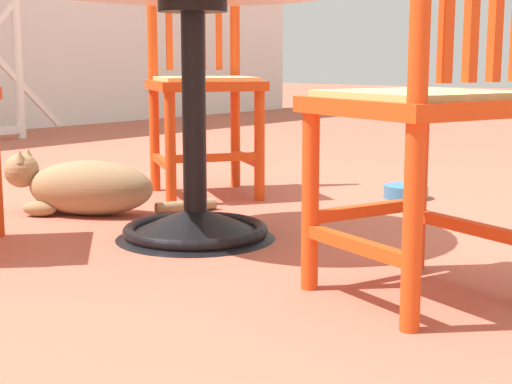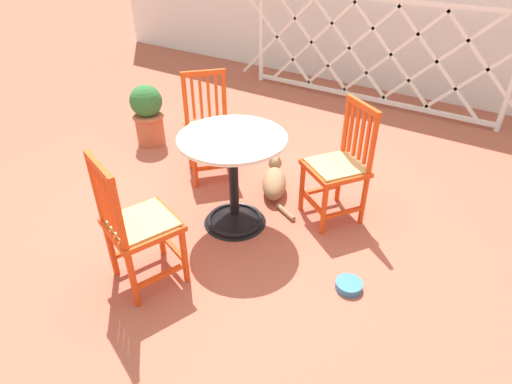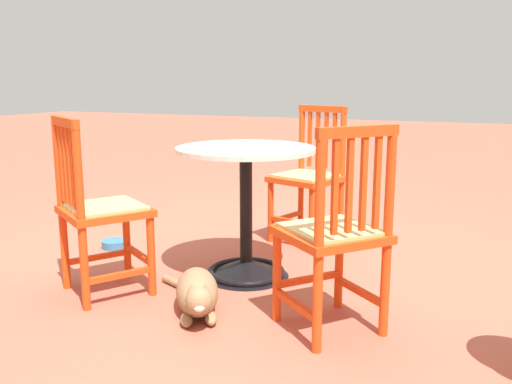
{
  "view_description": "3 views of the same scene",
  "coord_description": "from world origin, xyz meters",
  "px_view_note": "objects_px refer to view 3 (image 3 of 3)",
  "views": [
    {
      "loc": [
        -1.69,
        -1.51,
        0.53
      ],
      "look_at": [
        0.14,
        -0.0,
        0.13
      ],
      "focal_mm": 54.87,
      "sensor_mm": 36.0,
      "label": 1
    },
    {
      "loc": [
        1.55,
        -1.97,
        1.97
      ],
      "look_at": [
        0.15,
        0.1,
        0.34
      ],
      "focal_mm": 29.36,
      "sensor_mm": 36.0,
      "label": 2
    },
    {
      "loc": [
        -1.22,
        2.81,
        1.09
      ],
      "look_at": [
        -0.14,
        0.2,
        0.51
      ],
      "focal_mm": 38.88,
      "sensor_mm": 36.0,
      "label": 3
    }
  ],
  "objects_px": {
    "orange_chair_by_planter": "(99,211)",
    "orange_chair_at_corner": "(309,178)",
    "cafe_table": "(246,227)",
    "pet_water_bowl": "(115,244)",
    "orange_chair_facing_out": "(334,236)",
    "tabby_cat": "(197,294)"
  },
  "relations": [
    {
      "from": "orange_chair_by_planter",
      "to": "tabby_cat",
      "type": "relative_size",
      "value": 1.62
    },
    {
      "from": "orange_chair_facing_out",
      "to": "pet_water_bowl",
      "type": "xyz_separation_m",
      "value": [
        1.64,
        -0.64,
        -0.41
      ]
    },
    {
      "from": "cafe_table",
      "to": "orange_chair_by_planter",
      "type": "relative_size",
      "value": 0.83
    },
    {
      "from": "orange_chair_by_planter",
      "to": "orange_chair_at_corner",
      "type": "relative_size",
      "value": 1.0
    },
    {
      "from": "orange_chair_facing_out",
      "to": "orange_chair_by_planter",
      "type": "bearing_deg",
      "value": 1.4
    },
    {
      "from": "orange_chair_by_planter",
      "to": "pet_water_bowl",
      "type": "xyz_separation_m",
      "value": [
        0.43,
        -0.67,
        -0.41
      ]
    },
    {
      "from": "cafe_table",
      "to": "pet_water_bowl",
      "type": "xyz_separation_m",
      "value": [
        1.01,
        -0.15,
        -0.26
      ]
    },
    {
      "from": "cafe_table",
      "to": "orange_chair_at_corner",
      "type": "distance_m",
      "value": 0.83
    },
    {
      "from": "cafe_table",
      "to": "orange_chair_at_corner",
      "type": "bearing_deg",
      "value": -97.74
    },
    {
      "from": "cafe_table",
      "to": "pet_water_bowl",
      "type": "bearing_deg",
      "value": -8.67
    },
    {
      "from": "orange_chair_by_planter",
      "to": "tabby_cat",
      "type": "bearing_deg",
      "value": 175.79
    },
    {
      "from": "cafe_table",
      "to": "tabby_cat",
      "type": "bearing_deg",
      "value": 88.94
    },
    {
      "from": "orange_chair_by_planter",
      "to": "orange_chair_at_corner",
      "type": "bearing_deg",
      "value": -117.67
    },
    {
      "from": "orange_chair_by_planter",
      "to": "orange_chair_at_corner",
      "type": "height_order",
      "value": "same"
    },
    {
      "from": "orange_chair_facing_out",
      "to": "tabby_cat",
      "type": "xyz_separation_m",
      "value": [
        0.63,
        0.07,
        -0.34
      ]
    },
    {
      "from": "orange_chair_at_corner",
      "to": "tabby_cat",
      "type": "relative_size",
      "value": 1.62
    },
    {
      "from": "tabby_cat",
      "to": "pet_water_bowl",
      "type": "relative_size",
      "value": 3.32
    },
    {
      "from": "orange_chair_by_planter",
      "to": "pet_water_bowl",
      "type": "relative_size",
      "value": 5.36
    },
    {
      "from": "cafe_table",
      "to": "orange_chair_at_corner",
      "type": "height_order",
      "value": "orange_chair_at_corner"
    },
    {
      "from": "cafe_table",
      "to": "tabby_cat",
      "type": "distance_m",
      "value": 0.59
    },
    {
      "from": "tabby_cat",
      "to": "pet_water_bowl",
      "type": "xyz_separation_m",
      "value": [
        1.0,
        -0.71,
        -0.07
      ]
    },
    {
      "from": "orange_chair_by_planter",
      "to": "pet_water_bowl",
      "type": "bearing_deg",
      "value": -57.43
    }
  ]
}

